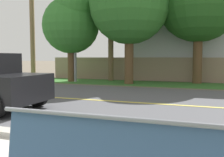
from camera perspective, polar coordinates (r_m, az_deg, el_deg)
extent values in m
plane|color=#665B4C|center=(9.72, 8.22, -3.84)|extent=(140.00, 140.00, 0.00)
cube|color=#ADA89E|center=(4.46, -7.37, -13.39)|extent=(44.00, 0.30, 0.11)
cube|color=#515156|center=(8.28, 6.07, -5.29)|extent=(52.00, 8.00, 0.01)
cube|color=#E0CC4C|center=(8.27, 6.07, -5.26)|extent=(48.00, 0.14, 0.01)
cube|color=#38702D|center=(14.04, 11.96, -1.23)|extent=(48.00, 2.80, 0.02)
cube|color=navy|center=(2.05, 0.86, -16.18)|extent=(1.94, 0.12, 0.52)
cylinder|color=slate|center=(1.96, 0.77, -8.60)|extent=(2.02, 0.04, 0.04)
cylinder|color=black|center=(7.94, -15.84, -3.57)|extent=(0.64, 0.18, 0.64)
cylinder|color=gray|center=(15.37, -8.08, 12.67)|extent=(0.16, 0.16, 7.15)
cylinder|color=brown|center=(15.46, -8.81, 3.11)|extent=(0.43, 0.43, 2.04)
sphere|color=#33752D|center=(15.56, -8.91, 11.39)|extent=(3.26, 3.26, 3.26)
sphere|color=#33752D|center=(15.31, -8.04, 15.22)|extent=(2.28, 2.28, 2.28)
cylinder|color=brown|center=(13.91, 3.71, 4.17)|extent=(0.48, 0.48, 2.61)
sphere|color=#2D6B28|center=(14.18, 3.78, 15.85)|extent=(4.18, 4.18, 4.18)
cylinder|color=brown|center=(14.88, 18.07, 4.29)|extent=(0.49, 0.49, 2.77)
sphere|color=#23561E|center=(15.18, 18.38, 15.86)|extent=(4.43, 4.43, 4.43)
cylinder|color=brown|center=(16.21, -0.26, 16.23)|extent=(0.32, 0.32, 9.34)
cylinder|color=brown|center=(18.95, -16.98, 12.77)|extent=(0.32, 0.32, 8.31)
cube|color=gray|center=(16.22, 7.93, 2.07)|extent=(13.00, 0.36, 1.40)
cube|color=#232833|center=(16.01, 14.99, 11.98)|extent=(1.10, 0.06, 1.30)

